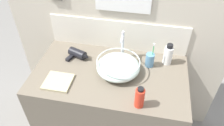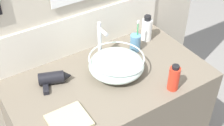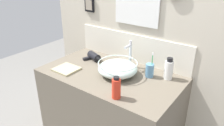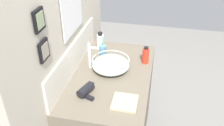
% 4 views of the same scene
% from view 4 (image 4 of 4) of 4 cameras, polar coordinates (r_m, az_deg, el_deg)
% --- Properties ---
extents(vanity_counter, '(1.15, 0.66, 0.84)m').
position_cam_4_polar(vanity_counter, '(2.37, -0.09, -10.85)').
color(vanity_counter, '#6B6051').
rests_on(vanity_counter, ground).
extents(back_panel, '(1.85, 0.10, 2.37)m').
position_cam_4_polar(back_panel, '(2.03, -10.09, 6.82)').
color(back_panel, beige).
rests_on(back_panel, ground).
extents(glass_bowl_sink, '(0.32, 0.32, 0.11)m').
position_cam_4_polar(glass_bowl_sink, '(2.13, -0.28, -0.30)').
color(glass_bowl_sink, silver).
rests_on(glass_bowl_sink, vanity_counter).
extents(faucet, '(0.02, 0.10, 0.24)m').
position_cam_4_polar(faucet, '(2.13, -4.95, 1.99)').
color(faucet, silver).
rests_on(faucet, vanity_counter).
extents(hair_drier, '(0.20, 0.14, 0.07)m').
position_cam_4_polar(hair_drier, '(1.90, -5.72, -6.01)').
color(hair_drier, black).
rests_on(hair_drier, vanity_counter).
extents(toothbrush_cup, '(0.07, 0.07, 0.21)m').
position_cam_4_polar(toothbrush_cup, '(2.34, -2.10, 2.86)').
color(toothbrush_cup, '#598CB2').
rests_on(toothbrush_cup, vanity_counter).
extents(soap_dispenser, '(0.07, 0.07, 0.18)m').
position_cam_4_polar(soap_dispenser, '(2.46, -2.69, 4.99)').
color(soap_dispenser, white).
rests_on(soap_dispenser, vanity_counter).
extents(lotion_bottle, '(0.06, 0.06, 0.16)m').
position_cam_4_polar(lotion_bottle, '(2.25, 7.69, 1.74)').
color(lotion_bottle, red).
rests_on(lotion_bottle, vanity_counter).
extents(hand_towel, '(0.19, 0.18, 0.02)m').
position_cam_4_polar(hand_towel, '(1.82, 2.94, -8.95)').
color(hand_towel, tan).
rests_on(hand_towel, vanity_counter).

